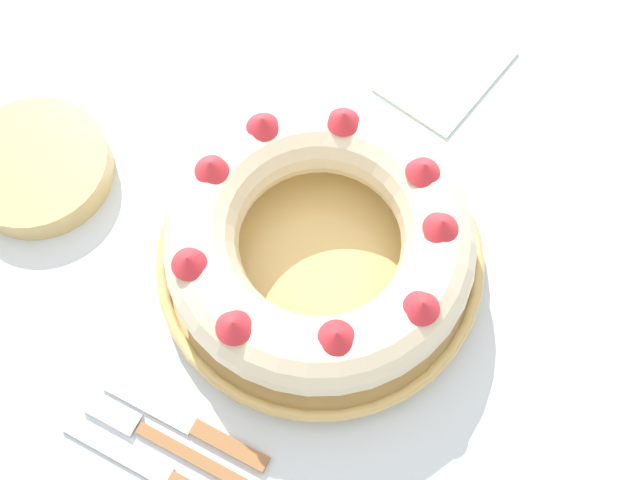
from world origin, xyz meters
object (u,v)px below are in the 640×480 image
(serving_knife, at_px, (173,480))
(cake_knife, at_px, (196,428))
(fork, at_px, (161,439))
(napkin, at_px, (446,71))
(serving_dish, at_px, (320,259))
(side_bowl, at_px, (37,167))
(bundt_cake, at_px, (320,240))

(serving_knife, height_order, cake_knife, same)
(fork, relative_size, napkin, 1.28)
(serving_dish, xyz_separation_m, serving_knife, (-0.27, 0.02, -0.01))
(serving_knife, distance_m, napkin, 0.56)
(serving_knife, bearing_deg, serving_dish, -8.22)
(serving_knife, xyz_separation_m, side_bowl, (0.22, 0.31, 0.01))
(bundt_cake, distance_m, napkin, 0.30)
(serving_knife, height_order, side_bowl, side_bowl)
(bundt_cake, bearing_deg, serving_dish, -80.20)
(side_bowl, bearing_deg, bundt_cake, -82.03)
(serving_knife, relative_size, cake_knife, 1.17)
(serving_dish, bearing_deg, bundt_cake, 99.80)
(bundt_cake, bearing_deg, napkin, -4.49)
(cake_knife, bearing_deg, side_bowl, 54.97)
(bundt_cake, bearing_deg, fork, 167.05)
(serving_dish, height_order, serving_knife, serving_dish)
(serving_dish, bearing_deg, cake_knife, 172.06)
(side_bowl, distance_m, napkin, 0.50)
(bundt_cake, xyz_separation_m, cake_knife, (-0.21, 0.03, -0.06))
(fork, height_order, side_bowl, side_bowl)
(bundt_cake, relative_size, cake_knife, 1.71)
(fork, bearing_deg, napkin, -8.39)
(bundt_cake, xyz_separation_m, serving_knife, (-0.27, 0.02, -0.06))
(serving_knife, distance_m, cake_knife, 0.05)
(fork, xyz_separation_m, napkin, (0.53, -0.08, -0.00))
(cake_knife, relative_size, side_bowl, 1.12)
(serving_knife, xyz_separation_m, cake_knife, (0.05, 0.01, 0.00))
(bundt_cake, distance_m, fork, 0.25)
(serving_knife, xyz_separation_m, napkin, (0.56, -0.05, -0.00))
(bundt_cake, height_order, serving_knife, bundt_cake)
(serving_dish, bearing_deg, serving_knife, 174.76)
(serving_dish, distance_m, serving_knife, 0.27)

